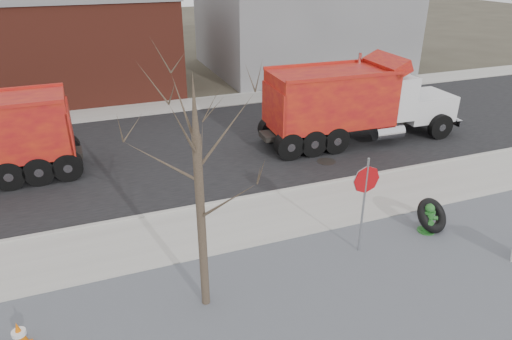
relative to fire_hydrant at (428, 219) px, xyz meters
name	(u,v)px	position (x,y,z in m)	size (l,w,h in m)	color
ground	(289,219)	(-3.29, 2.00, -0.41)	(120.00, 120.00, 0.00)	#383328
gravel_verge	(352,294)	(-3.29, -1.50, -0.40)	(60.00, 5.00, 0.03)	gray
sidewalk	(285,214)	(-3.29, 2.25, -0.38)	(60.00, 2.50, 0.06)	#9E9B93
curb	(269,194)	(-3.29, 3.55, -0.36)	(60.00, 0.15, 0.11)	#9E9B93
road	(225,143)	(-3.29, 8.30, -0.40)	(60.00, 9.40, 0.02)	black
far_sidewalk	(192,104)	(-3.29, 14.00, -0.38)	(60.00, 2.00, 0.06)	#9E9B93
building_grey	(302,5)	(5.71, 20.00, 3.59)	(12.00, 10.00, 8.00)	gray
bare_tree	(198,169)	(-6.49, -0.60, 2.88)	(3.20, 3.20, 5.20)	#382D23
fire_hydrant	(428,219)	(0.00, 0.00, 0.00)	(0.51, 0.50, 0.90)	#2C742F
truck_tire	(432,215)	(0.20, 0.10, 0.03)	(1.22, 1.11, 0.96)	black
stop_sign	(365,189)	(-2.25, -0.09, 1.40)	(0.72, 0.06, 2.65)	gray
traffic_cone_near	(20,336)	(-10.20, -0.58, -0.08)	(0.35, 0.35, 0.67)	#DC6206
dump_truck_red_a	(354,100)	(1.70, 6.78, 1.31)	(8.43, 2.60, 3.39)	black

